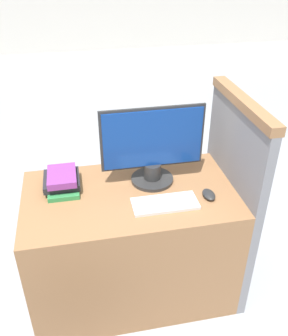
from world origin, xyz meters
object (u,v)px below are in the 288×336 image
mouse (209,195)px  keyboard (165,204)px  monitor (153,147)px  book_stack (62,181)px

mouse → keyboard: bearing=-174.9°
monitor → keyboard: (0.02, -0.24, -0.21)m
mouse → book_stack: book_stack is taller
mouse → book_stack: (-0.77, 0.24, 0.03)m
monitor → book_stack: (-0.50, 0.02, -0.17)m
monitor → book_stack: bearing=177.2°
keyboard → book_stack: (-0.52, 0.26, 0.04)m
keyboard → book_stack: book_stack is taller
keyboard → mouse: (0.25, 0.02, 0.01)m
monitor → book_stack: 0.53m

